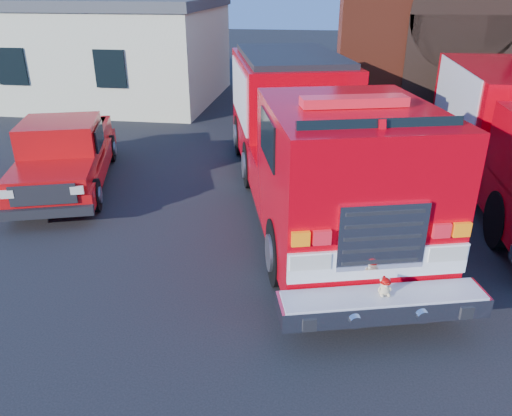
# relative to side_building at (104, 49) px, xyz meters

# --- Properties ---
(ground) EXTENTS (100.00, 100.00, 0.00)m
(ground) POSITION_rel_side_building_xyz_m (9.00, -13.00, -2.20)
(ground) COLOR black
(ground) RESTS_ON ground
(parking_stripe_far) EXTENTS (0.12, 3.00, 0.01)m
(parking_stripe_far) POSITION_rel_side_building_xyz_m (15.50, -6.00, -2.20)
(parking_stripe_far) COLOR yellow
(parking_stripe_far) RESTS_ON ground
(side_building) EXTENTS (10.20, 8.20, 4.35)m
(side_building) POSITION_rel_side_building_xyz_m (0.00, 0.00, 0.00)
(side_building) COLOR beige
(side_building) RESTS_ON ground
(fire_engine) EXTENTS (5.60, 11.03, 3.28)m
(fire_engine) POSITION_rel_side_building_xyz_m (9.75, -10.76, -0.51)
(fire_engine) COLOR black
(fire_engine) RESTS_ON ground
(pickup_truck) EXTENTS (3.58, 5.93, 1.83)m
(pickup_truck) POSITION_rel_side_building_xyz_m (3.44, -10.60, -1.34)
(pickup_truck) COLOR black
(pickup_truck) RESTS_ON ground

